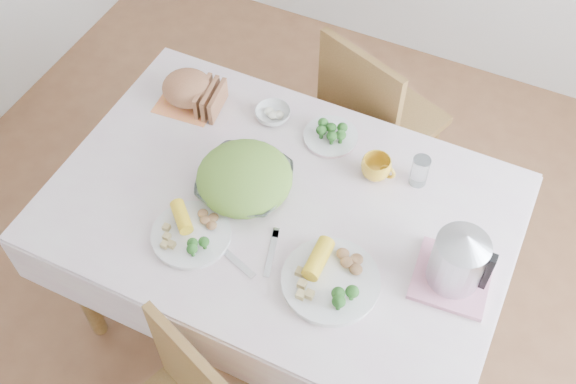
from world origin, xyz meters
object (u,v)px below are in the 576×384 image
at_px(dinner_plate_right, 331,281).
at_px(dinner_plate_left, 191,235).
at_px(yellow_mug, 376,168).
at_px(electric_kettle, 459,258).
at_px(salad_bowl, 245,183).
at_px(dining_table, 281,266).
at_px(chair_far, 383,117).

bearing_deg(dinner_plate_right, dinner_plate_left, -175.61).
height_order(yellow_mug, electric_kettle, electric_kettle).
bearing_deg(dinner_plate_left, salad_bowl, 74.35).
bearing_deg(dinner_plate_left, yellow_mug, 48.09).
bearing_deg(salad_bowl, dining_table, -2.66).
xyz_separation_m(salad_bowl, dinner_plate_right, (0.40, -0.20, -0.03)).
bearing_deg(dining_table, chair_far, 83.05).
relative_size(dinner_plate_left, dinner_plate_right, 0.84).
height_order(dinner_plate_right, electric_kettle, electric_kettle).
bearing_deg(chair_far, dinner_plate_right, 120.28).
height_order(dining_table, yellow_mug, yellow_mug).
bearing_deg(chair_far, dinner_plate_left, 94.72).
distance_m(dining_table, chair_far, 0.81).
distance_m(salad_bowl, electric_kettle, 0.73).
bearing_deg(chair_far, dining_table, 103.74).
bearing_deg(dining_table, salad_bowl, 177.34).
relative_size(dining_table, salad_bowl, 4.70).
bearing_deg(chair_far, yellow_mug, 124.94).
height_order(dinner_plate_left, electric_kettle, electric_kettle).
xyz_separation_m(salad_bowl, yellow_mug, (0.37, 0.25, 0.00)).
height_order(dining_table, electric_kettle, electric_kettle).
distance_m(dinner_plate_left, dinner_plate_right, 0.46).
height_order(salad_bowl, dinner_plate_left, salad_bowl).
height_order(dinner_plate_left, yellow_mug, yellow_mug).
bearing_deg(yellow_mug, dining_table, -133.27).
distance_m(dining_table, salad_bowl, 0.44).
bearing_deg(dinner_plate_left, dinner_plate_right, 4.39).
bearing_deg(yellow_mug, dinner_plate_right, -86.28).
relative_size(dinner_plate_right, electric_kettle, 1.35).
distance_m(dining_table, dinner_plate_right, 0.52).
distance_m(chair_far, yellow_mug, 0.66).
relative_size(dining_table, electric_kettle, 6.29).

